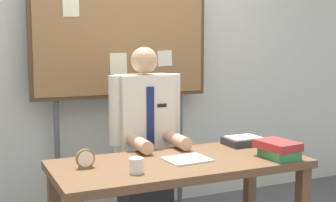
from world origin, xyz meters
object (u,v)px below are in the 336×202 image
at_px(desk, 180,175).
at_px(bulletin_board, 122,38).
at_px(desk_clock, 85,159).
at_px(open_notebook, 187,159).
at_px(person, 145,151).
at_px(coffee_mug, 136,166).
at_px(paper_tray, 243,141).
at_px(book_stack, 278,149).

relative_size(desk, bulletin_board, 0.77).
bearing_deg(desk, desk_clock, 173.39).
height_order(desk, open_notebook, open_notebook).
xyz_separation_m(desk, person, (0.00, 0.58, 0.03)).
bearing_deg(bulletin_board, desk, -89.99).
xyz_separation_m(coffee_mug, paper_tray, (0.95, 0.37, -0.02)).
bearing_deg(book_stack, open_notebook, 161.99).
bearing_deg(desk, person, 90.00).
relative_size(person, bulletin_board, 0.70).
distance_m(desk, open_notebook, 0.11).
bearing_deg(open_notebook, desk, 153.47).
relative_size(book_stack, paper_tray, 1.10).
bearing_deg(open_notebook, coffee_mug, -160.75).
bearing_deg(coffee_mug, desk, 24.12).
relative_size(open_notebook, paper_tray, 1.02).
distance_m(desk, coffee_mug, 0.40).
distance_m(desk, paper_tray, 0.65).
distance_m(person, paper_tray, 0.72).
distance_m(book_stack, desk_clock, 1.20).
xyz_separation_m(person, paper_tray, (0.60, -0.37, 0.10)).
xyz_separation_m(book_stack, paper_tray, (0.01, 0.41, -0.03)).
bearing_deg(bulletin_board, person, -89.98).
xyz_separation_m(open_notebook, coffee_mug, (-0.39, -0.13, 0.04)).
bearing_deg(paper_tray, bulletin_board, 124.82).
height_order(desk, person, person).
bearing_deg(desk, open_notebook, -26.53).
relative_size(desk, open_notebook, 5.94).
distance_m(book_stack, coffee_mug, 0.94).
bearing_deg(open_notebook, bulletin_board, 92.09).
relative_size(book_stack, open_notebook, 1.09).
distance_m(open_notebook, coffee_mug, 0.41).
distance_m(desk, desk_clock, 0.60).
xyz_separation_m(desk, bulletin_board, (-0.00, 1.08, 0.86)).
relative_size(book_stack, coffee_mug, 3.33).
bearing_deg(book_stack, desk, 161.38).
relative_size(coffee_mug, paper_tray, 0.33).
distance_m(open_notebook, desk_clock, 0.63).
height_order(bulletin_board, book_stack, bulletin_board).
bearing_deg(coffee_mug, person, 64.94).
bearing_deg(open_notebook, paper_tray, 22.33).
height_order(bulletin_board, open_notebook, bulletin_board).
relative_size(person, paper_tray, 5.48).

